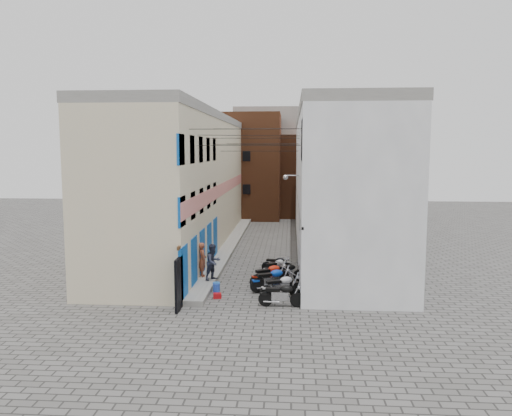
% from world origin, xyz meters
% --- Properties ---
extents(ground, '(90.00, 90.00, 0.00)m').
position_xyz_m(ground, '(0.00, 0.00, 0.00)').
color(ground, '#555350').
rests_on(ground, ground).
extents(plinth, '(0.90, 26.00, 0.25)m').
position_xyz_m(plinth, '(-2.05, 13.00, 0.12)').
color(plinth, gray).
rests_on(plinth, ground).
extents(building_left, '(5.10, 27.00, 9.00)m').
position_xyz_m(building_left, '(-4.98, 12.95, 4.50)').
color(building_left, beige).
rests_on(building_left, ground).
extents(building_right, '(5.94, 26.00, 9.00)m').
position_xyz_m(building_right, '(5.00, 13.00, 4.51)').
color(building_right, silver).
rests_on(building_right, ground).
extents(building_far_brick_left, '(6.00, 6.00, 10.00)m').
position_xyz_m(building_far_brick_left, '(-2.00, 28.00, 5.00)').
color(building_far_brick_left, brown).
rests_on(building_far_brick_left, ground).
extents(building_far_brick_right, '(5.00, 6.00, 8.00)m').
position_xyz_m(building_far_brick_right, '(3.00, 30.00, 4.00)').
color(building_far_brick_right, brown).
rests_on(building_far_brick_right, ground).
extents(building_far_concrete, '(8.00, 5.00, 11.00)m').
position_xyz_m(building_far_concrete, '(0.00, 34.00, 5.50)').
color(building_far_concrete, gray).
rests_on(building_far_concrete, ground).
extents(far_shopfront, '(2.00, 0.30, 2.40)m').
position_xyz_m(far_shopfront, '(0.00, 25.20, 1.20)').
color(far_shopfront, black).
rests_on(far_shopfront, ground).
extents(overhead_wires, '(5.80, 13.02, 1.32)m').
position_xyz_m(overhead_wires, '(0.00, 7.64, 7.12)').
color(overhead_wires, black).
rests_on(overhead_wires, ground).
extents(motorcycle_a, '(1.98, 0.70, 1.13)m').
position_xyz_m(motorcycle_a, '(1.69, 0.31, 0.57)').
color(motorcycle_a, black).
rests_on(motorcycle_a, ground).
extents(motorcycle_b, '(2.15, 1.43, 1.20)m').
position_xyz_m(motorcycle_b, '(1.67, 1.49, 0.60)').
color(motorcycle_b, silver).
rests_on(motorcycle_b, ground).
extents(motorcycle_c, '(2.23, 1.51, 1.24)m').
position_xyz_m(motorcycle_c, '(1.21, 2.58, 0.62)').
color(motorcycle_c, '#0B39AD').
rests_on(motorcycle_c, ground).
extents(motorcycle_d, '(2.17, 1.73, 1.24)m').
position_xyz_m(motorcycle_d, '(1.07, 3.40, 0.62)').
color(motorcycle_d, '#B8200D').
rests_on(motorcycle_d, ground).
extents(motorcycle_e, '(1.87, 0.80, 1.05)m').
position_xyz_m(motorcycle_e, '(1.87, 4.46, 0.52)').
color(motorcycle_e, black).
rests_on(motorcycle_e, ground).
extents(motorcycle_f, '(1.75, 1.65, 1.06)m').
position_xyz_m(motorcycle_f, '(1.33, 5.37, 0.53)').
color(motorcycle_f, '#AEAFB3').
rests_on(motorcycle_f, ground).
extents(motorcycle_g, '(1.74, 0.72, 0.98)m').
position_xyz_m(motorcycle_g, '(1.33, 6.32, 0.49)').
color(motorcycle_g, black).
rests_on(motorcycle_g, ground).
extents(person_a, '(0.61, 0.74, 1.72)m').
position_xyz_m(person_a, '(-2.35, 4.13, 1.11)').
color(person_a, brown).
rests_on(person_a, plinth).
extents(person_b, '(1.07, 1.10, 1.79)m').
position_xyz_m(person_b, '(-1.71, 3.52, 1.14)').
color(person_b, '#2B2F41').
rests_on(person_b, plinth).
extents(water_jug_near, '(0.40, 0.40, 0.49)m').
position_xyz_m(water_jug_near, '(-1.33, 1.97, 0.24)').
color(water_jug_near, blue).
rests_on(water_jug_near, ground).
extents(water_jug_far, '(0.38, 0.38, 0.52)m').
position_xyz_m(water_jug_far, '(-1.35, 2.07, 0.26)').
color(water_jug_far, blue).
rests_on(water_jug_far, ground).
extents(red_crate, '(0.40, 0.32, 0.23)m').
position_xyz_m(red_crate, '(-1.19, 1.30, 0.11)').
color(red_crate, '#A40B10').
rests_on(red_crate, ground).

